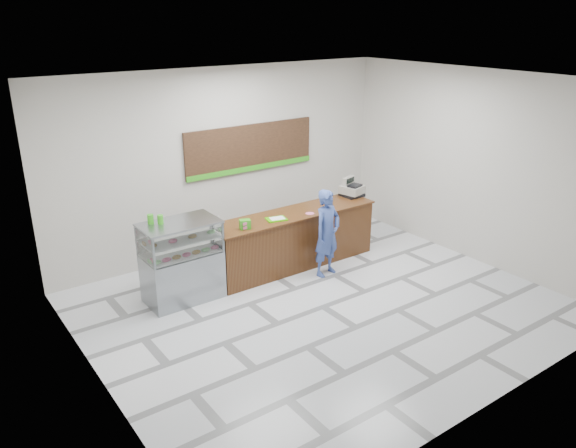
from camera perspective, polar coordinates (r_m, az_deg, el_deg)
floor at (r=9.04m, az=3.60°, el=-8.40°), size 7.00×7.00×0.00m
back_wall at (r=10.72m, az=-6.40°, el=6.32°), size 7.00×0.00×7.00m
ceiling at (r=7.95m, az=4.18°, el=14.23°), size 7.00×7.00×0.00m
sales_counter at (r=10.22m, az=0.59°, el=-1.55°), size 3.26×0.76×1.03m
display_case at (r=9.13m, az=-10.74°, el=-3.69°), size 1.22×0.72×1.33m
menu_board at (r=10.91m, az=-3.80°, el=7.65°), size 2.80×0.06×0.90m
cash_register at (r=11.01m, az=6.49°, el=3.54°), size 0.47×0.48×0.36m
card_terminal at (r=10.31m, az=4.13°, el=1.73°), size 0.08×0.15×0.04m
serving_tray at (r=9.71m, az=-1.18°, el=0.52°), size 0.40×0.33×0.02m
napkin_box at (r=9.37m, az=-7.30°, el=-0.04°), size 0.20×0.20×0.13m
straw_cup at (r=9.30m, az=-7.04°, el=-0.20°), size 0.09×0.09×0.13m
promo_box at (r=9.30m, az=-4.39°, el=-0.02°), size 0.21×0.17×0.16m
donut_decal at (r=10.00m, az=2.23°, el=1.08°), size 0.15×0.15×0.00m
green_cup_left at (r=8.90m, az=-13.80°, el=0.49°), size 0.10×0.10×0.15m
green_cup_right at (r=8.86m, az=-12.84°, el=0.45°), size 0.09×0.09×0.14m
customer at (r=9.81m, az=4.00°, el=-0.91°), size 0.63×0.47×1.56m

